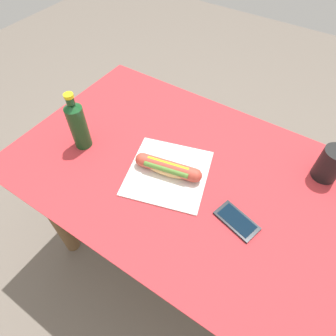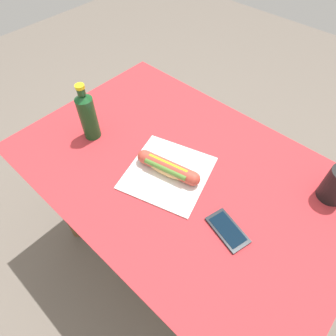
% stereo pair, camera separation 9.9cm
% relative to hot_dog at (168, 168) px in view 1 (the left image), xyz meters
% --- Properties ---
extents(ground_plane, '(6.00, 6.00, 0.00)m').
position_rel_hot_dog_xyz_m(ground_plane, '(-0.02, -0.05, -0.76)').
color(ground_plane, '#6B6056').
rests_on(ground_plane, ground).
extents(dining_table, '(1.21, 0.80, 0.73)m').
position_rel_hot_dog_xyz_m(dining_table, '(-0.02, -0.05, -0.16)').
color(dining_table, brown).
rests_on(dining_table, ground).
extents(paper_wrapper, '(0.34, 0.34, 0.01)m').
position_rel_hot_dog_xyz_m(paper_wrapper, '(0.00, -0.00, -0.03)').
color(paper_wrapper, silver).
rests_on(paper_wrapper, dining_table).
extents(hot_dog, '(0.24, 0.10, 0.05)m').
position_rel_hot_dog_xyz_m(hot_dog, '(0.00, 0.00, 0.00)').
color(hot_dog, tan).
rests_on(hot_dog, paper_wrapper).
extents(cell_phone, '(0.15, 0.10, 0.01)m').
position_rel_hot_dog_xyz_m(cell_phone, '(-0.28, 0.04, -0.03)').
color(cell_phone, black).
rests_on(cell_phone, dining_table).
extents(soda_bottle, '(0.06, 0.06, 0.23)m').
position_rel_hot_dog_xyz_m(soda_bottle, '(0.35, 0.06, 0.07)').
color(soda_bottle, '#14471E').
rests_on(soda_bottle, dining_table).
extents(drinking_cup, '(0.08, 0.08, 0.12)m').
position_rel_hot_dog_xyz_m(drinking_cup, '(-0.46, -0.29, 0.03)').
color(drinking_cup, black).
rests_on(drinking_cup, dining_table).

